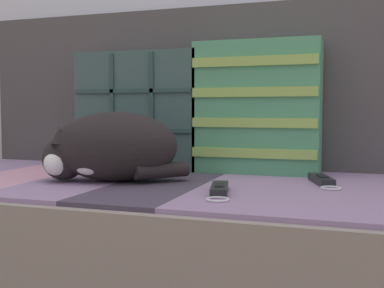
% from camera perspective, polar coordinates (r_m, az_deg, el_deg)
% --- Properties ---
extents(couch, '(1.84, 0.83, 0.40)m').
position_cam_1_polar(couch, '(1.31, 2.36, -13.06)').
color(couch, '#3D3838').
rests_on(couch, ground_plane).
extents(sofa_backrest, '(1.81, 0.14, 0.51)m').
position_cam_1_polar(sofa_backrest, '(1.58, 5.95, 6.62)').
color(sofa_backrest, '#474242').
rests_on(sofa_backrest, couch).
extents(throw_pillow_quilted, '(0.40, 0.14, 0.36)m').
position_cam_1_polar(throw_pillow_quilted, '(1.54, -6.09, 3.96)').
color(throw_pillow_quilted, '#38514C').
rests_on(throw_pillow_quilted, couch).
extents(throw_pillow_striped, '(0.36, 0.14, 0.38)m').
position_cam_1_polar(throw_pillow_striped, '(1.42, 7.74, 4.31)').
color(throw_pillow_striped, '#4C9366').
rests_on(throw_pillow_striped, couch).
extents(sleeping_cat, '(0.37, 0.27, 0.18)m').
position_cam_1_polar(sleeping_cat, '(1.25, -9.91, -0.57)').
color(sleeping_cat, black).
rests_on(sleeping_cat, couch).
extents(game_remote_near, '(0.08, 0.19, 0.02)m').
position_cam_1_polar(game_remote_near, '(1.07, 3.26, -5.43)').
color(game_remote_near, black).
rests_on(game_remote_near, couch).
extents(game_remote_far, '(0.10, 0.19, 0.02)m').
position_cam_1_polar(game_remote_far, '(1.25, 15.16, -4.17)').
color(game_remote_far, black).
rests_on(game_remote_far, couch).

